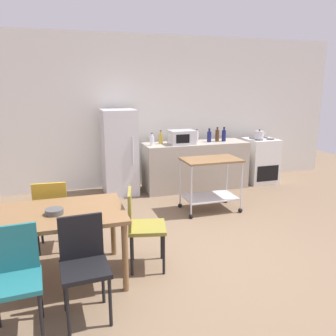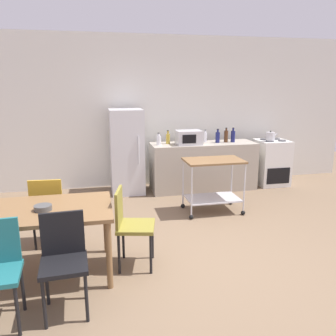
{
  "view_description": "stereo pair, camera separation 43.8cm",
  "coord_description": "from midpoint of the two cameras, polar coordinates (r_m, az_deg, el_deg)",
  "views": [
    {
      "loc": [
        -1.55,
        -3.43,
        1.99
      ],
      "look_at": [
        -0.1,
        1.2,
        0.8
      ],
      "focal_mm": 36.77,
      "sensor_mm": 36.0,
      "label": 1
    },
    {
      "loc": [
        -1.13,
        -3.55,
        1.99
      ],
      "look_at": [
        -0.1,
        1.2,
        0.8
      ],
      "focal_mm": 36.77,
      "sensor_mm": 36.0,
      "label": 2
    }
  ],
  "objects": [
    {
      "name": "fruit_bowl",
      "position": [
        3.63,
        -21.68,
        -6.79
      ],
      "size": [
        0.18,
        0.18,
        0.05
      ],
      "primitive_type": "cylinder",
      "color": "#4C4C4C",
      "rests_on": "dining_table"
    },
    {
      "name": "bottle_wine",
      "position": [
        6.3,
        -4.67,
        4.6
      ],
      "size": [
        0.08,
        0.08,
        0.22
      ],
      "color": "silver",
      "rests_on": "kitchen_counter"
    },
    {
      "name": "chair_teal",
      "position": [
        3.19,
        -27.85,
        -15.39
      ],
      "size": [
        0.42,
        0.42,
        0.89
      ],
      "rotation": [
        0.0,
        0.0,
        0.06
      ],
      "color": "#1E666B",
      "rests_on": "ground_plane"
    },
    {
      "name": "bottle_sesame_oil",
      "position": [
        6.66,
        4.98,
        5.23
      ],
      "size": [
        0.08,
        0.08,
        0.26
      ],
      "color": "navy",
      "rests_on": "kitchen_counter"
    },
    {
      "name": "bottle_hot_sauce",
      "position": [
        6.78,
        7.42,
        5.38
      ],
      "size": [
        0.08,
        0.08,
        0.28
      ],
      "color": "navy",
      "rests_on": "kitchen_counter"
    },
    {
      "name": "bottle_vinegar",
      "position": [
        6.74,
        6.32,
        5.39
      ],
      "size": [
        0.08,
        0.08,
        0.28
      ],
      "color": "#4C2D19",
      "rests_on": "kitchen_counter"
    },
    {
      "name": "refrigerator",
      "position": [
        6.36,
        -9.99,
        2.54
      ],
      "size": [
        0.6,
        0.63,
        1.55
      ],
      "color": "silver",
      "rests_on": "ground_plane"
    },
    {
      "name": "bottle_sparkling_water",
      "position": [
        6.67,
        2.95,
        5.22
      ],
      "size": [
        0.06,
        0.06,
        0.24
      ],
      "color": "silver",
      "rests_on": "kitchen_counter"
    },
    {
      "name": "kitchen_cart",
      "position": [
        5.46,
        4.8,
        -1.33
      ],
      "size": [
        0.91,
        0.57,
        0.85
      ],
      "color": "brown",
      "rests_on": "ground_plane"
    },
    {
      "name": "stove_oven",
      "position": [
        7.3,
        13.38,
        1.22
      ],
      "size": [
        0.6,
        0.61,
        0.92
      ],
      "color": "white",
      "rests_on": "ground_plane"
    },
    {
      "name": "microwave",
      "position": [
        6.37,
        0.32,
        5.1
      ],
      "size": [
        0.46,
        0.35,
        0.26
      ],
      "color": "silver",
      "rests_on": "kitchen_counter"
    },
    {
      "name": "bottle_soy_sauce",
      "position": [
        6.44,
        -3.18,
        4.89
      ],
      "size": [
        0.07,
        0.07,
        0.25
      ],
      "color": "gold",
      "rests_on": "kitchen_counter"
    },
    {
      "name": "chair_mustard",
      "position": [
        4.44,
        -21.42,
        -6.6
      ],
      "size": [
        0.43,
        0.43,
        0.89
      ],
      "rotation": [
        0.0,
        0.0,
        3.07
      ],
      "color": "gold",
      "rests_on": "ground_plane"
    },
    {
      "name": "kitchen_counter",
      "position": [
        6.67,
        2.68,
        0.4
      ],
      "size": [
        2.0,
        0.64,
        0.9
      ],
      "primitive_type": "cube",
      "color": "#A89E8E",
      "rests_on": "ground_plane"
    },
    {
      "name": "ground_plane",
      "position": [
        4.24,
        3.26,
        -14.28
      ],
      "size": [
        12.0,
        12.0,
        0.0
      ],
      "primitive_type": "plane",
      "color": "brown"
    },
    {
      "name": "back_wall",
      "position": [
        6.84,
        -6.17,
        9.16
      ],
      "size": [
        8.4,
        0.12,
        2.9
      ],
      "primitive_type": "cube",
      "color": "silver",
      "rests_on": "ground_plane"
    },
    {
      "name": "chair_black",
      "position": [
        3.18,
        -17.79,
        -14.49
      ],
      "size": [
        0.42,
        0.42,
        0.89
      ],
      "rotation": [
        0.0,
        0.0,
        0.05
      ],
      "color": "black",
      "rests_on": "ground_plane"
    },
    {
      "name": "kettle",
      "position": [
        7.06,
        13.2,
        5.35
      ],
      "size": [
        0.24,
        0.17,
        0.19
      ],
      "color": "silver",
      "rests_on": "stove_oven"
    },
    {
      "name": "dining_table",
      "position": [
        3.72,
        -22.5,
        -8.1
      ],
      "size": [
        1.5,
        0.9,
        0.75
      ],
      "color": "brown",
      "rests_on": "ground_plane"
    },
    {
      "name": "chair_olive",
      "position": [
        3.8,
        -7.85,
        -9.15
      ],
      "size": [
        0.48,
        0.48,
        0.89
      ],
      "rotation": [
        0.0,
        0.0,
        1.35
      ],
      "color": "olive",
      "rests_on": "ground_plane"
    }
  ]
}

